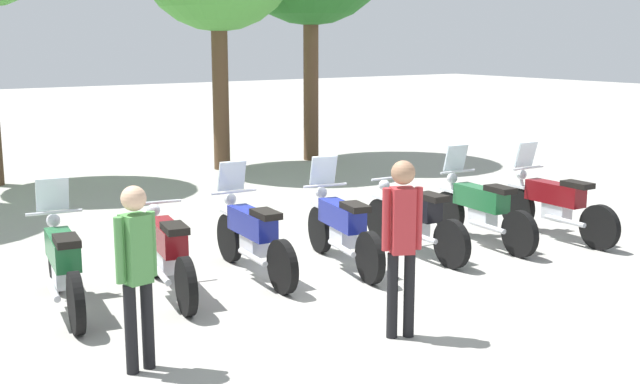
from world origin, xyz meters
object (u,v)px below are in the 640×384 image
motorcycle_4 (413,218)px  person_0 (137,264)px  motorcycle_2 (252,235)px  motorcycle_5 (481,208)px  motorcycle_0 (63,263)px  motorcycle_1 (168,251)px  motorcycle_6 (555,203)px  person_2 (402,234)px  motorcycle_3 (342,227)px

motorcycle_4 → person_0: (-4.57, -1.63, 0.48)m
motorcycle_2 → motorcycle_5: same height
motorcycle_0 → motorcycle_4: 4.65m
motorcycle_0 → person_0: 2.08m
motorcycle_1 → person_0: bearing=160.3°
person_0 → motorcycle_4: bearing=99.3°
motorcycle_0 → motorcycle_1: 1.17m
motorcycle_1 → motorcycle_6: 5.84m
motorcycle_5 → person_2: 3.99m
motorcycle_2 → motorcycle_5: 3.51m
person_0 → motorcycle_5: bearing=94.5°
motorcycle_6 → person_0: (-6.89, -1.15, 0.46)m
motorcycle_4 → person_0: 4.88m
motorcycle_0 → motorcycle_1: motorcycle_0 is taller
motorcycle_2 → motorcycle_6: (4.63, -0.82, 0.00)m
motorcycle_2 → person_2: (0.18, -2.64, 0.53)m
motorcycle_2 → person_0: size_ratio=1.31×
motorcycle_5 → person_0: (-5.73, -1.51, 0.46)m
motorcycle_2 → person_2: 2.70m
motorcycle_2 → person_0: (-2.25, -1.97, 0.46)m
motorcycle_4 → motorcycle_5: (1.16, -0.11, 0.01)m
motorcycle_1 → motorcycle_4: size_ratio=0.99×
motorcycle_4 → person_0: bearing=112.7°
person_0 → person_2: 2.53m
motorcycle_0 → motorcycle_6: 7.00m
person_2 → motorcycle_2: bearing=28.2°
motorcycle_5 → motorcycle_3: bearing=91.2°
motorcycle_1 → person_0: (-1.10, -1.90, 0.48)m
motorcycle_2 → person_0: person_0 is taller
person_2 → motorcycle_4: bearing=-18.7°
motorcycle_6 → motorcycle_0: bearing=84.8°
motorcycle_4 → motorcycle_6: motorcycle_6 is taller
motorcycle_1 → motorcycle_4: bearing=-84.1°
motorcycle_2 → motorcycle_4: bearing=-93.8°
motorcycle_0 → motorcycle_3: (3.48, -0.33, 0.00)m
motorcycle_5 → motorcycle_1: bearing=91.0°
motorcycle_4 → motorcycle_2: bearing=84.6°
motorcycle_2 → motorcycle_3: bearing=-98.7°
motorcycle_1 → motorcycle_3: (2.32, -0.20, 0.01)m
motorcycle_3 → motorcycle_4: (1.15, -0.07, -0.01)m
motorcycle_3 → person_2: (-0.98, -2.36, 0.53)m
motorcycle_4 → person_0: person_0 is taller
motorcycle_1 → person_0: 2.24m
motorcycle_4 → motorcycle_5: motorcycle_5 is taller
person_0 → person_2: size_ratio=0.95×
motorcycle_1 → person_2: bearing=-142.0°
motorcycle_0 → person_2: size_ratio=1.23×
motorcycle_1 → motorcycle_2: bearing=-75.8°
motorcycle_1 → person_2: size_ratio=1.23×
motorcycle_2 → person_2: person_2 is taller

